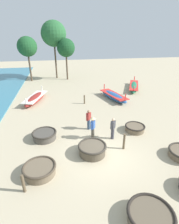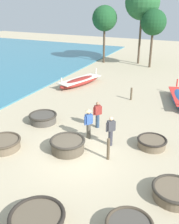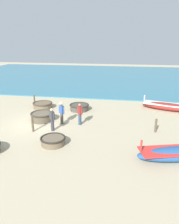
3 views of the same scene
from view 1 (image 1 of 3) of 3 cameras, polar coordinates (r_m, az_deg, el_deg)
The scene contains 18 objects.
ground_plane at distance 10.91m, azimuth 4.05°, elevation -13.47°, with size 80.00×80.00×0.00m, color #BCAD8C.
coracle_beside_post at distance 10.69m, azimuth 0.91°, elevation -11.98°, with size 1.73×1.73×0.64m.
coracle_weathered at distance 9.81m, azimuth -15.99°, elevation -17.58°, with size 1.73×1.73×0.52m.
coracle_tilted at distance 8.13m, azimuth 19.25°, elevation -29.50°, with size 1.85×1.85×0.55m.
coracle_far_left at distance 12.48m, azimuth -14.50°, elevation -7.26°, with size 1.68×1.68×0.54m.
coracle_nearest at distance 13.43m, azimuth 14.59°, elevation -5.04°, with size 1.48×1.48×0.47m.
long_boat_green_hull at distance 19.40m, azimuth 7.88°, elevation 5.18°, with size 2.31×4.58×1.19m.
long_boat_white_hull at distance 19.49m, azimuth -17.29°, elevation 4.29°, with size 2.47×4.78×1.09m.
long_boat_red_hull at distance 23.63m, azimuth 14.27°, elevation 8.12°, with size 3.12×5.32×1.07m.
fisherman_standing_left at distance 11.92m, azimuth 7.63°, elevation -5.20°, with size 0.40×0.41×1.57m.
fisherman_standing_right at distance 11.77m, azimuth 1.10°, elevation -4.71°, with size 0.37×0.46×1.67m.
fisherman_crouching at distance 12.97m, azimuth -0.28°, elevation -2.38°, with size 0.41×0.39×1.57m.
mooring_post_shoreline at distance 9.04m, azimuth -20.81°, elevation -20.99°, with size 0.14×0.14×0.98m, color brown.
mooring_post_inland at distance 11.20m, azimuth 11.23°, elevation -9.42°, with size 0.14×0.14×1.08m, color brown.
mooring_post_mid_beach at distance 17.88m, azimuth -1.67°, elevation 4.11°, with size 0.14×0.14×0.92m, color brown.
tree_left_mid at distance 27.27m, azimuth -7.71°, elevation 20.00°, with size 2.62×2.62×5.97m.
tree_right_mid at distance 27.56m, azimuth -19.69°, elevation 19.41°, with size 2.75×2.75×6.27m.
tree_rightmost at distance 28.44m, azimuth -11.65°, elevation 23.73°, with size 3.67×3.67×8.37m.
Camera 1 is at (-2.27, -8.29, 6.72)m, focal length 28.00 mm.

